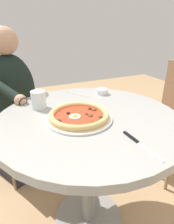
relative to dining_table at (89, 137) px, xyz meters
name	(u,v)px	position (x,y,z in m)	size (l,w,h in m)	color
ground_plane	(88,219)	(0.00, 0.00, -0.64)	(6.00, 6.00, 0.02)	tan
dining_table	(89,137)	(0.00, 0.00, 0.00)	(0.92, 0.92, 0.76)	#999993
pizza_on_plate	(79,116)	(0.06, 0.01, 0.14)	(0.32, 0.32, 0.04)	white
water_glass	(39,101)	(0.20, -0.20, 0.17)	(0.08, 0.08, 0.10)	silver
steak_knife	(136,141)	(-0.07, 0.29, 0.13)	(0.02, 0.22, 0.01)	silver
ramekin_capers	(102,91)	(-0.22, -0.26, 0.14)	(0.07, 0.07, 0.03)	white
fork_utensil	(77,94)	(-0.07, -0.33, 0.13)	(0.10, 0.16, 0.00)	#BCBCC1
diner_person	(17,118)	(0.30, -0.64, -0.11)	(0.43, 0.58, 1.17)	#282833
cafe_chair_diner	(7,110)	(0.36, -0.77, -0.09)	(0.52, 0.52, 0.90)	#957050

